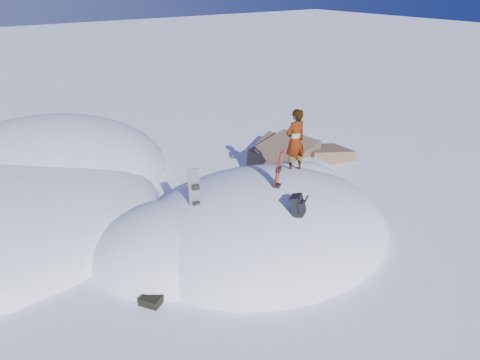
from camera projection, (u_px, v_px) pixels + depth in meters
ground at (264, 233)px, 12.37m from camera, size 120.00×120.00×0.00m
snow_mound at (253, 231)px, 12.45m from camera, size 8.00×6.00×3.00m
rock_outcrop at (293, 167)px, 16.58m from camera, size 4.68×4.41×1.68m
snowboard_red at (277, 180)px, 11.46m from camera, size 0.38×0.38×1.53m
snowboard_dark at (195, 197)px, 11.10m from camera, size 0.30×0.23×1.47m
backpack at (298, 206)px, 10.54m from camera, size 0.48×0.52×0.56m
gear_pile at (156, 294)px, 9.85m from camera, size 0.84×0.70×0.22m
person at (295, 141)px, 12.61m from camera, size 0.66×0.44×1.77m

